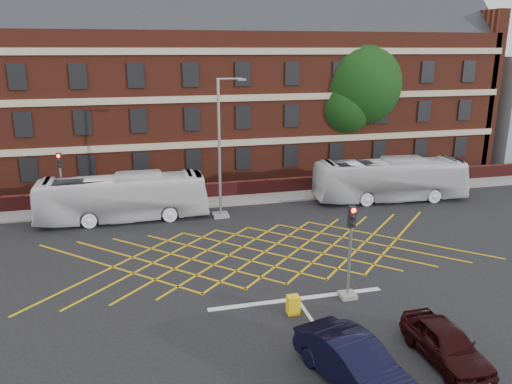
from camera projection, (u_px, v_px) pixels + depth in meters
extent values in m
plane|color=black|center=(275.00, 267.00, 25.34)|extent=(120.00, 120.00, 0.00)
cube|color=#5A2317|center=(206.00, 104.00, 44.18)|extent=(50.00, 12.00, 12.00)
cube|color=black|center=(204.00, 33.00, 42.52)|extent=(51.00, 10.61, 10.61)
cube|color=#B7A88C|center=(218.00, 99.00, 38.24)|extent=(50.00, 0.18, 0.50)
cube|color=black|center=(218.00, 118.00, 38.67)|extent=(1.20, 0.14, 1.80)
cylinder|color=#B7A88C|center=(397.00, 0.00, 45.95)|extent=(3.60, 3.60, 6.00)
cube|color=#4A1314|center=(226.00, 189.00, 37.30)|extent=(56.00, 0.50, 1.10)
cube|color=slate|center=(229.00, 199.00, 36.51)|extent=(60.00, 3.00, 0.12)
cube|color=#CC990C|center=(265.00, 252.00, 27.20)|extent=(8.22, 8.22, 0.02)
cube|color=silver|center=(297.00, 299.00, 22.08)|extent=(8.00, 0.30, 0.02)
imported|color=silver|center=(123.00, 197.00, 31.95)|extent=(10.80, 2.61, 3.00)
imported|color=silver|center=(390.00, 180.00, 36.13)|extent=(11.31, 3.64, 3.09)
imported|color=black|center=(354.00, 363.00, 16.28)|extent=(2.87, 5.09, 1.59)
imported|color=black|center=(446.00, 343.00, 17.56)|extent=(1.66, 4.05, 1.37)
cylinder|color=black|center=(354.00, 137.00, 44.24)|extent=(0.90, 0.90, 6.20)
sphere|color=black|center=(356.00, 84.00, 42.96)|extent=(7.69, 7.69, 7.69)
sphere|color=black|center=(343.00, 106.00, 42.34)|extent=(5.00, 5.00, 5.00)
sphere|color=black|center=(367.00, 99.00, 44.43)|extent=(4.61, 4.61, 4.61)
cube|color=slate|center=(347.00, 295.00, 22.22)|extent=(0.70, 0.70, 0.20)
cylinder|color=gray|center=(349.00, 261.00, 21.77)|extent=(0.12, 0.12, 3.50)
cube|color=black|center=(352.00, 217.00, 21.20)|extent=(0.30, 0.25, 0.95)
sphere|color=#FF0C05|center=(354.00, 211.00, 20.98)|extent=(0.20, 0.20, 0.20)
cube|color=slate|center=(65.00, 215.00, 32.91)|extent=(0.70, 0.70, 0.20)
cylinder|color=gray|center=(62.00, 191.00, 32.46)|extent=(0.12, 0.12, 3.50)
cube|color=black|center=(59.00, 160.00, 31.89)|extent=(0.30, 0.25, 0.95)
sphere|color=#FF0C05|center=(58.00, 156.00, 31.67)|extent=(0.20, 0.20, 0.20)
cube|color=slate|center=(221.00, 215.00, 32.95)|extent=(1.00, 1.00, 0.20)
cylinder|color=gray|center=(219.00, 150.00, 31.75)|extent=(0.18, 0.18, 8.89)
cylinder|color=gray|center=(229.00, 79.00, 30.69)|extent=(1.60, 0.12, 0.12)
cube|color=gray|center=(242.00, 80.00, 30.89)|extent=(0.50, 0.20, 0.12)
cylinder|color=gray|center=(53.00, 201.00, 32.58)|extent=(0.10, 0.10, 2.20)
cube|color=silver|center=(51.00, 190.00, 32.28)|extent=(1.10, 0.06, 0.45)
cube|color=silver|center=(52.00, 197.00, 32.42)|extent=(1.10, 0.06, 0.40)
cube|color=silver|center=(53.00, 204.00, 32.54)|extent=(1.10, 0.06, 0.35)
cube|color=yellow|center=(293.00, 305.00, 20.77)|extent=(0.50, 0.44, 0.81)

